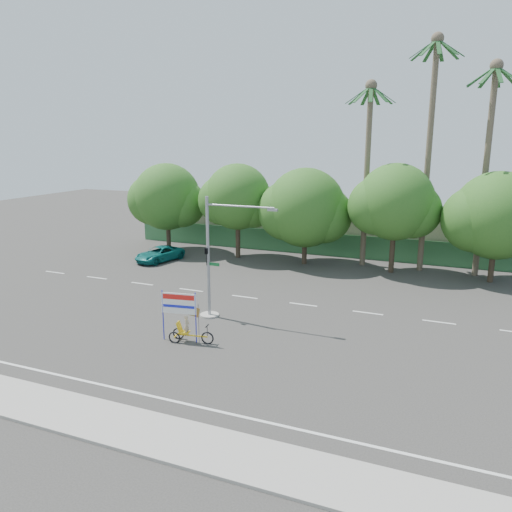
% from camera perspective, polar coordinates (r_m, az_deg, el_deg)
% --- Properties ---
extents(ground, '(120.00, 120.00, 0.00)m').
position_cam_1_polar(ground, '(25.16, -4.49, -10.49)').
color(ground, '#33302D').
rests_on(ground, ground).
extents(sidewalk_near, '(50.00, 2.40, 0.12)m').
position_cam_1_polar(sidewalk_near, '(19.52, -14.97, -18.30)').
color(sidewalk_near, gray).
rests_on(sidewalk_near, ground).
extents(fence, '(38.00, 0.08, 2.00)m').
position_cam_1_polar(fence, '(44.23, 8.11, 1.30)').
color(fence, '#336B3D').
rests_on(fence, ground).
extents(building_left, '(12.00, 8.00, 4.00)m').
position_cam_1_polar(building_left, '(51.45, -1.45, 4.27)').
color(building_left, beige).
rests_on(building_left, ground).
extents(building_right, '(14.00, 8.00, 3.60)m').
position_cam_1_polar(building_right, '(47.29, 18.96, 2.48)').
color(building_right, beige).
rests_on(building_right, ground).
extents(tree_far_left, '(7.14, 6.00, 7.96)m').
position_cam_1_polar(tree_far_left, '(45.96, -10.19, 6.44)').
color(tree_far_left, '#473828').
rests_on(tree_far_left, ground).
extents(tree_left, '(6.66, 5.60, 8.07)m').
position_cam_1_polar(tree_left, '(42.60, -2.17, 6.50)').
color(tree_left, '#473828').
rests_on(tree_left, ground).
extents(tree_center, '(7.62, 6.40, 7.85)m').
position_cam_1_polar(tree_center, '(40.58, 5.59, 5.26)').
color(tree_center, '#473828').
rests_on(tree_center, ground).
extents(tree_right, '(6.90, 5.80, 8.36)m').
position_cam_1_polar(tree_right, '(39.06, 15.55, 5.66)').
color(tree_right, '#473828').
rests_on(tree_right, ground).
extents(tree_far_right, '(7.38, 6.20, 7.94)m').
position_cam_1_polar(tree_far_right, '(38.94, 25.76, 3.91)').
color(tree_far_right, '#473828').
rests_on(tree_far_right, ground).
extents(palm_tall, '(3.73, 3.79, 17.45)m').
position_cam_1_polar(palm_tall, '(40.05, 19.28, 13.10)').
color(palm_tall, '#70604C').
rests_on(palm_tall, ground).
extents(palm_mid, '(3.73, 3.79, 15.45)m').
position_cam_1_polar(palm_mid, '(40.01, 24.98, 11.08)').
color(palm_mid, '#70604C').
rests_on(palm_mid, ground).
extents(palm_short, '(3.73, 3.79, 14.45)m').
position_cam_1_polar(palm_short, '(40.60, 12.64, 11.24)').
color(palm_short, '#70604C').
rests_on(palm_short, ground).
extents(traffic_signal, '(4.72, 1.10, 7.00)m').
position_cam_1_polar(traffic_signal, '(28.50, -4.94, -1.39)').
color(traffic_signal, gray).
rests_on(traffic_signal, ground).
extents(trike_billboard, '(2.72, 0.84, 2.70)m').
position_cam_1_polar(trike_billboard, '(25.75, -8.20, -7.40)').
color(trike_billboard, black).
rests_on(trike_billboard, ground).
extents(pickup_truck, '(3.11, 4.79, 1.23)m').
position_cam_1_polar(pickup_truck, '(42.71, -10.97, 0.23)').
color(pickup_truck, '#0E6864').
rests_on(pickup_truck, ground).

